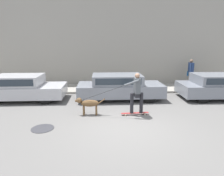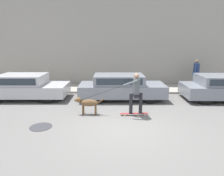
% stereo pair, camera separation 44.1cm
% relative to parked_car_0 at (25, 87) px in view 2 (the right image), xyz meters
% --- Properties ---
extents(ground_plane, '(36.00, 36.00, 0.00)m').
position_rel_parked_car_0_xyz_m(ground_plane, '(4.81, -3.44, -0.62)').
color(ground_plane, slate).
extents(back_wall, '(32.00, 0.30, 5.46)m').
position_rel_parked_car_0_xyz_m(back_wall, '(4.81, 3.57, 2.11)').
color(back_wall, '#9E998E').
rests_on(back_wall, ground_plane).
extents(sidewalk_curb, '(30.00, 2.26, 0.10)m').
position_rel_parked_car_0_xyz_m(sidewalk_curb, '(4.81, 2.27, -0.57)').
color(sidewalk_curb, '#A39E93').
rests_on(sidewalk_curb, ground_plane).
extents(parked_car_0, '(4.17, 1.88, 1.25)m').
position_rel_parked_car_0_xyz_m(parked_car_0, '(0.00, 0.00, 0.00)').
color(parked_car_0, black).
rests_on(parked_car_0, ground_plane).
extents(parked_car_1, '(4.30, 1.84, 1.26)m').
position_rel_parked_car_0_xyz_m(parked_car_1, '(4.87, -0.00, 0.02)').
color(parked_car_1, black).
rests_on(parked_car_1, ground_plane).
extents(dog, '(1.18, 0.28, 0.71)m').
position_rel_parked_car_0_xyz_m(dog, '(3.49, -2.20, -0.15)').
color(dog, brown).
rests_on(dog, ground_plane).
extents(skateboarder, '(2.76, 0.56, 1.68)m').
position_rel_parked_car_0_xyz_m(skateboarder, '(5.37, -2.28, 0.34)').
color(skateboarder, beige).
rests_on(skateboarder, ground_plane).
extents(pedestrian_with_bag, '(0.22, 0.73, 1.68)m').
position_rel_parked_car_0_xyz_m(pedestrian_with_bag, '(9.59, 2.67, 0.41)').
color(pedestrian_with_bag, brown).
rests_on(pedestrian_with_bag, sidewalk_curb).
extents(manhole_cover, '(0.75, 0.75, 0.01)m').
position_rel_parked_car_0_xyz_m(manhole_cover, '(2.04, -3.48, -0.61)').
color(manhole_cover, '#38383D').
rests_on(manhole_cover, ground_plane).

